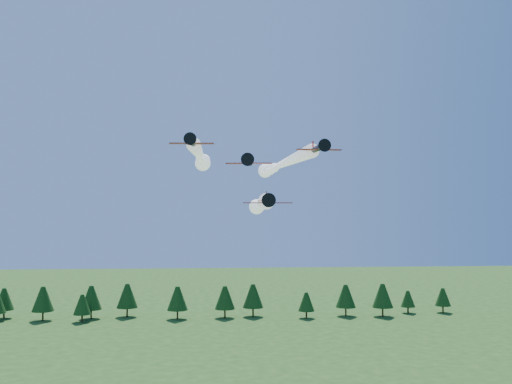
{
  "coord_description": "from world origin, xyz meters",
  "views": [
    {
      "loc": [
        -7.85,
        -96.56,
        37.61
      ],
      "look_at": [
        -0.34,
        0.0,
        41.28
      ],
      "focal_mm": 40.0,
      "sensor_mm": 36.0,
      "label": 1
    }
  ],
  "objects": [
    {
      "name": "plane_slot",
      "position": [
        -1.14,
        6.48,
        47.05
      ],
      "size": [
        8.47,
        9.2,
        2.96
      ],
      "rotation": [
        0.0,
        0.0,
        -0.12
      ],
      "color": "black",
      "rests_on": "ground"
    },
    {
      "name": "plane_left",
      "position": [
        -10.28,
        25.62,
        49.86
      ],
      "size": [
        7.65,
        44.74,
        3.7
      ],
      "rotation": [
        0.0,
        0.0,
        -0.04
      ],
      "color": "black",
      "rests_on": "ground"
    },
    {
      "name": "treeline",
      "position": [
        -13.25,
        111.4,
        7.1
      ],
      "size": [
        168.76,
        15.91,
        11.93
      ],
      "color": "#382314",
      "rests_on": "ground"
    },
    {
      "name": "plane_lead",
      "position": [
        2.3,
        22.06,
        39.55
      ],
      "size": [
        8.47,
        59.81,
        3.7
      ],
      "rotation": [
        0.0,
        0.0,
        -0.05
      ],
      "color": "black",
      "rests_on": "ground"
    },
    {
      "name": "plane_right",
      "position": [
        8.07,
        32.9,
        48.87
      ],
      "size": [
        9.67,
        60.55,
        3.7
      ],
      "rotation": [
        0.0,
        0.0,
        0.07
      ],
      "color": "black",
      "rests_on": "ground"
    }
  ]
}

